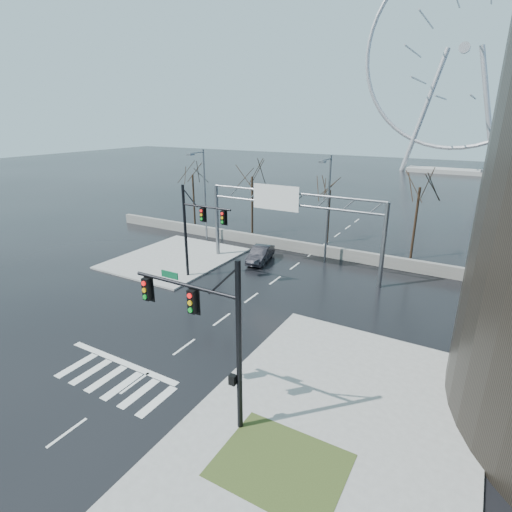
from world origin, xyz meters
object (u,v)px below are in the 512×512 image
Objects in this scene: signal_mast_near at (211,325)px; sign_gantry at (288,213)px; signal_mast_far at (195,224)px; ferris_wheel at (463,57)px; car at (260,254)px.

signal_mast_near is 19.79m from sign_gantry.
sign_gantry is (5.49, 6.00, 0.35)m from signal_mast_far.
signal_mast_far reaches higher than sign_gantry.
sign_gantry is 0.32× the size of ferris_wheel.
ferris_wheel is at bearing 86.16° from sign_gantry.
signal_mast_near is 0.16× the size of ferris_wheel.
ferris_wheel reaches higher than sign_gantry.
ferris_wheel is (5.38, 80.04, 20.95)m from sign_gantry.
signal_mast_far is 0.16× the size of ferris_wheel.
signal_mast_near is at bearing -73.81° from sign_gantry.
signal_mast_far is 1.79× the size of car.
signal_mast_far is at bearing -97.20° from ferris_wheel.
sign_gantry is (-5.52, 19.00, 0.31)m from signal_mast_near.
car is at bearing 169.83° from sign_gantry.
signal_mast_far is at bearing -132.47° from sign_gantry.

